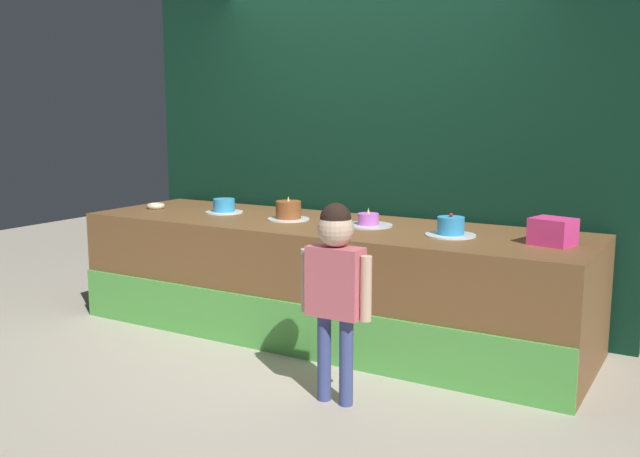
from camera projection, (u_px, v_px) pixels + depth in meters
ground_plane at (286, 355)px, 4.65m from camera, size 12.00×12.00×0.00m
stage_platform at (326, 279)px, 5.04m from camera, size 3.67×1.08×0.81m
curtain_backdrop at (367, 142)px, 5.42m from camera, size 4.03×0.08×2.70m
child_figure at (335, 276)px, 3.78m from camera, size 0.43×0.20×1.11m
pink_box at (553, 232)px, 4.15m from camera, size 0.27×0.25×0.16m
donut at (156, 206)px, 5.70m from camera, size 0.14×0.14×0.04m
cake_far_left at (224, 207)px, 5.46m from camera, size 0.29×0.29×0.11m
cake_center_left at (288, 211)px, 5.11m from camera, size 0.31×0.31×0.17m
cake_center_right at (368, 221)px, 4.84m from camera, size 0.33×0.33×0.13m
cake_far_right at (451, 228)px, 4.46m from camera, size 0.32×0.32×0.15m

